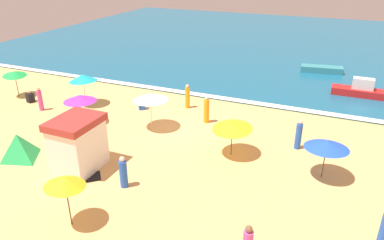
# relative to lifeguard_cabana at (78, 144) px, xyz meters

# --- Properties ---
(ground_plane) EXTENTS (60.00, 60.00, 0.00)m
(ground_plane) POSITION_rel_lifeguard_cabana_xyz_m (1.86, 5.86, -1.42)
(ground_plane) COLOR #E5B26B
(ocean_water) EXTENTS (60.00, 44.00, 0.10)m
(ocean_water) POSITION_rel_lifeguard_cabana_xyz_m (1.86, 33.86, -1.37)
(ocean_water) COLOR #196084
(ocean_water) RESTS_ON ground_plane
(wave_breaker_foam) EXTENTS (57.00, 0.70, 0.01)m
(wave_breaker_foam) POSITION_rel_lifeguard_cabana_xyz_m (1.86, 12.16, -1.31)
(wave_breaker_foam) COLOR white
(wave_breaker_foam) RESTS_ON ocean_water
(lifeguard_cabana) EXTENTS (2.02, 2.57, 2.78)m
(lifeguard_cabana) POSITION_rel_lifeguard_cabana_xyz_m (0.00, 0.00, 0.00)
(lifeguard_cabana) COLOR white
(lifeguard_cabana) RESTS_ON ground_plane
(beach_umbrella_0) EXTENTS (2.26, 2.27, 2.31)m
(beach_umbrella_0) POSITION_rel_lifeguard_cabana_xyz_m (2.40, -3.60, 0.62)
(beach_umbrella_0) COLOR #4C3823
(beach_umbrella_0) RESTS_ON ground_plane
(beach_umbrella_1) EXTENTS (2.90, 2.91, 2.01)m
(beach_umbrella_1) POSITION_rel_lifeguard_cabana_xyz_m (6.63, 4.38, 0.32)
(beach_umbrella_1) COLOR #4C3823
(beach_umbrella_1) RESTS_ON ground_plane
(beach_umbrella_2) EXTENTS (2.60, 2.58, 2.37)m
(beach_umbrella_2) POSITION_rel_lifeguard_cabana_xyz_m (-5.33, 7.17, 0.64)
(beach_umbrella_2) COLOR silver
(beach_umbrella_2) RESTS_ON ground_plane
(beach_umbrella_3) EXTENTS (2.84, 2.84, 2.00)m
(beach_umbrella_3) POSITION_rel_lifeguard_cabana_xyz_m (-3.42, 4.43, 0.35)
(beach_umbrella_3) COLOR silver
(beach_umbrella_3) RESTS_ON ground_plane
(beach_umbrella_4) EXTENTS (2.62, 2.63, 2.07)m
(beach_umbrella_4) POSITION_rel_lifeguard_cabana_xyz_m (11.41, 4.00, 0.40)
(beach_umbrella_4) COLOR #4C3823
(beach_umbrella_4) RESTS_ON ground_plane
(beach_umbrella_5) EXTENTS (2.42, 2.41, 2.09)m
(beach_umbrella_5) POSITION_rel_lifeguard_cabana_xyz_m (-11.29, 6.58, 0.40)
(beach_umbrella_5) COLOR #4C3823
(beach_umbrella_5) RESTS_ON ground_plane
(beach_umbrella_6) EXTENTS (3.00, 2.99, 2.33)m
(beach_umbrella_6) POSITION_rel_lifeguard_cabana_xyz_m (0.99, 5.64, 0.67)
(beach_umbrella_6) COLOR silver
(beach_umbrella_6) RESTS_ON ground_plane
(beach_tent) EXTENTS (2.47, 2.22, 1.36)m
(beach_tent) POSITION_rel_lifeguard_cabana_xyz_m (-3.78, -0.37, -0.73)
(beach_tent) COLOR green
(beach_tent) RESTS_ON ground_plane
(parked_bicycle) EXTENTS (1.37, 1.29, 0.76)m
(parked_bicycle) POSITION_rel_lifeguard_cabana_xyz_m (-2.59, 2.19, -1.04)
(parked_bicycle) COLOR black
(parked_bicycle) RESTS_ON ground_plane
(beachgoer_0) EXTENTS (0.64, 0.64, 0.91)m
(beachgoer_0) POSITION_rel_lifeguard_cabana_xyz_m (-1.15, 8.07, -1.04)
(beachgoer_0) COLOR blue
(beachgoer_0) RESTS_ON ground_plane
(beachgoer_3) EXTENTS (0.43, 0.43, 1.75)m
(beachgoer_3) POSITION_rel_lifeguard_cabana_xyz_m (1.71, 9.58, -0.59)
(beachgoer_3) COLOR orange
(beachgoer_3) RESTS_ON ground_plane
(beachgoer_4) EXTENTS (0.33, 0.33, 1.70)m
(beachgoer_4) POSITION_rel_lifeguard_cabana_xyz_m (-7.56, 5.12, -0.60)
(beachgoer_4) COLOR #D84CA5
(beachgoer_4) RESTS_ON ground_plane
(beachgoer_5) EXTENTS (0.50, 0.50, 1.80)m
(beachgoer_5) POSITION_rel_lifeguard_cabana_xyz_m (3.84, 7.80, -0.58)
(beachgoer_5) COLOR orange
(beachgoer_5) RESTS_ON ground_plane
(beachgoer_6) EXTENTS (0.56, 0.56, 0.92)m
(beachgoer_6) POSITION_rel_lifeguard_cabana_xyz_m (-9.46, 5.99, -1.03)
(beachgoer_6) COLOR black
(beachgoer_6) RESTS_ON ground_plane
(beachgoer_7) EXTENTS (0.35, 0.35, 1.86)m
(beachgoer_7) POSITION_rel_lifeguard_cabana_xyz_m (13.84, -0.19, -0.53)
(beachgoer_7) COLOR blue
(beachgoer_7) RESTS_ON ground_plane
(beachgoer_8) EXTENTS (0.45, 0.45, 1.74)m
(beachgoer_8) POSITION_rel_lifeguard_cabana_xyz_m (9.85, 6.53, -0.60)
(beachgoer_8) COLOR blue
(beachgoer_8) RESTS_ON ground_plane
(beachgoer_12) EXTENTS (0.45, 0.45, 1.61)m
(beachgoer_12) POSITION_rel_lifeguard_cabana_xyz_m (2.92, -0.50, -0.67)
(beachgoer_12) COLOR blue
(beachgoer_12) RESTS_ON ground_plane
(beach_towel_0) EXTENTS (1.45, 1.42, 0.01)m
(beach_towel_0) POSITION_rel_lifeguard_cabana_xyz_m (0.89, -0.56, -1.41)
(beach_towel_0) COLOR black
(beach_towel_0) RESTS_ON ground_plane
(small_boat_0) EXTENTS (3.83, 1.68, 0.57)m
(small_boat_0) POSITION_rel_lifeguard_cabana_xyz_m (9.69, 22.09, -1.03)
(small_boat_0) COLOR teal
(small_boat_0) RESTS_ON ocean_water
(small_boat_1) EXTENTS (4.35, 1.19, 1.41)m
(small_boat_1) POSITION_rel_lifeguard_cabana_xyz_m (13.10, 16.80, -0.87)
(small_boat_1) COLOR red
(small_boat_1) RESTS_ON ocean_water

